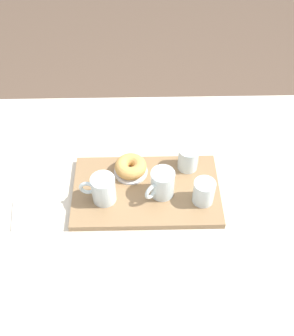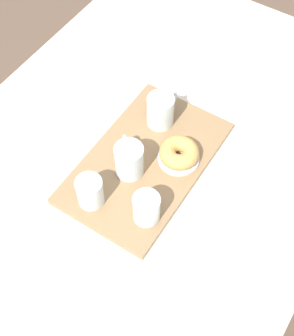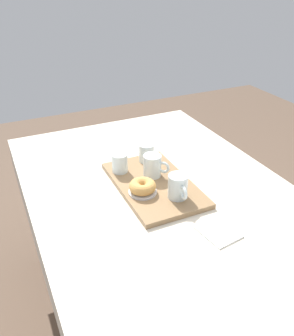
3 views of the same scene
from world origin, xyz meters
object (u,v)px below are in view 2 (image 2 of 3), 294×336
object	(u,v)px
water_glass_near	(90,192)
water_glass_far	(146,209)
tea_mug_right	(129,160)
sugar_donut_left	(179,153)
dining_table	(147,172)
paper_napkin	(187,73)
donut_plate_left	(179,158)
tea_mug_left	(161,111)
serving_tray	(146,162)

from	to	relation	value
water_glass_near	water_glass_far	size ratio (longest dim) A/B	1.00
tea_mug_right	water_glass_near	xyz separation A→B (m)	(-0.13, 0.03, -0.01)
water_glass_near	sugar_donut_left	distance (m)	0.26
water_glass_far	tea_mug_right	bearing A→B (deg)	50.33
dining_table	sugar_donut_left	size ratio (longest dim) A/B	14.19
sugar_donut_left	paper_napkin	size ratio (longest dim) A/B	0.80
water_glass_far	donut_plate_left	world-z (taller)	water_glass_far
donut_plate_left	sugar_donut_left	size ratio (longest dim) A/B	1.06
tea_mug_left	paper_napkin	bearing A→B (deg)	10.14
sugar_donut_left	paper_napkin	distance (m)	0.34
dining_table	serving_tray	bearing A→B (deg)	-151.02
tea_mug_left	water_glass_near	bearing A→B (deg)	177.71
tea_mug_right	donut_plate_left	size ratio (longest dim) A/B	0.86
water_glass_near	donut_plate_left	distance (m)	0.26
serving_tray	sugar_donut_left	distance (m)	0.10
tea_mug_left	donut_plate_left	distance (m)	0.14
dining_table	paper_napkin	distance (m)	0.34
serving_tray	sugar_donut_left	xyz separation A→B (m)	(0.05, -0.07, 0.04)
tea_mug_left	sugar_donut_left	xyz separation A→B (m)	(-0.08, -0.11, -0.02)
dining_table	serving_tray	world-z (taller)	serving_tray
dining_table	water_glass_far	xyz separation A→B (m)	(-0.17, -0.11, 0.15)
water_glass_far	serving_tray	bearing A→B (deg)	33.46
serving_tray	tea_mug_left	xyz separation A→B (m)	(0.13, 0.04, 0.06)
serving_tray	tea_mug_right	bearing A→B (deg)	160.33
serving_tray	water_glass_near	distance (m)	0.19
dining_table	water_glass_far	world-z (taller)	water_glass_far
serving_tray	donut_plate_left	size ratio (longest dim) A/B	4.23
donut_plate_left	paper_napkin	bearing A→B (deg)	26.03
serving_tray	tea_mug_right	world-z (taller)	tea_mug_right
tea_mug_right	serving_tray	bearing A→B (deg)	-19.67
dining_table	water_glass_near	bearing A→B (deg)	171.30
dining_table	tea_mug_left	distance (m)	0.19
water_glass_far	dining_table	bearing A→B (deg)	32.67
tea_mug_left	water_glass_far	bearing A→B (deg)	-154.77
sugar_donut_left	serving_tray	bearing A→B (deg)	124.70
serving_tray	sugar_donut_left	bearing A→B (deg)	-55.30
tea_mug_right	sugar_donut_left	world-z (taller)	tea_mug_right
serving_tray	paper_napkin	world-z (taller)	serving_tray
water_glass_near	paper_napkin	xyz separation A→B (m)	(0.53, 0.03, -0.06)
dining_table	water_glass_far	bearing A→B (deg)	-147.33
dining_table	donut_plate_left	xyz separation A→B (m)	(0.02, -0.09, 0.12)
serving_tray	tea_mug_right	size ratio (longest dim) A/B	4.90
tea_mug_left	tea_mug_right	size ratio (longest dim) A/B	1.19
water_glass_near	sugar_donut_left	xyz separation A→B (m)	(0.23, -0.12, -0.01)
tea_mug_left	donut_plate_left	world-z (taller)	tea_mug_left
tea_mug_right	sugar_donut_left	bearing A→B (deg)	-42.20
tea_mug_right	water_glass_far	bearing A→B (deg)	-129.67
paper_napkin	tea_mug_left	bearing A→B (deg)	-169.86
dining_table	donut_plate_left	distance (m)	0.15
water_glass_near	sugar_donut_left	bearing A→B (deg)	-28.17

